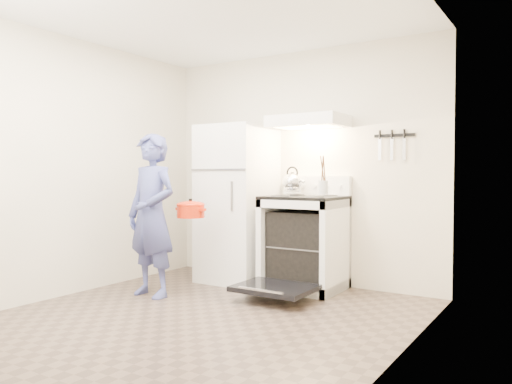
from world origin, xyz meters
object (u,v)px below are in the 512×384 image
refrigerator (237,204)px  tea_kettle (292,181)px  stove_body (304,244)px  person (152,215)px  dutch_oven (191,211)px

refrigerator → tea_kettle: refrigerator is taller
stove_body → refrigerator: bearing=-178.2°
stove_body → person: size_ratio=0.59×
refrigerator → stove_body: bearing=1.8°
refrigerator → stove_body: (0.81, 0.02, -0.39)m
refrigerator → stove_body: size_ratio=1.85×
person → dutch_oven: 0.37m
stove_body → person: 1.55m
refrigerator → person: size_ratio=1.09×
stove_body → person: person is taller
person → dutch_oven: size_ratio=4.57×
refrigerator → person: 1.06m
person → dutch_oven: person is taller
refrigerator → stove_body: refrigerator is taller
person → refrigerator: bearing=77.4°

